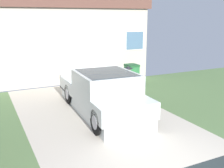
% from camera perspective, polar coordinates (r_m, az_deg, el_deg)
% --- Properties ---
extents(pickup_truck, '(2.18, 5.29, 1.61)m').
position_cam_1_polar(pickup_truck, '(9.85, -1.57, -2.34)').
color(pickup_truck, silver).
rests_on(pickup_truck, ground).
extents(person_with_hat, '(0.36, 0.43, 1.62)m').
position_cam_1_polar(person_with_hat, '(10.84, 3.39, 0.17)').
color(person_with_hat, '#333842').
rests_on(person_with_hat, ground).
extents(handbag, '(0.37, 0.19, 0.46)m').
position_cam_1_polar(handbag, '(10.83, 3.77, -4.12)').
color(handbag, tan).
rests_on(handbag, ground).
extents(house_with_garage, '(10.12, 6.16, 4.86)m').
position_cam_1_polar(house_with_garage, '(17.07, -12.42, 10.19)').
color(house_with_garage, '#B7AC9B').
rests_on(house_with_garage, ground).
extents(wheeled_trash_bin, '(0.60, 0.72, 1.03)m').
position_cam_1_polar(wheeled_trash_bin, '(14.58, 4.18, 2.34)').
color(wheeled_trash_bin, '#286B38').
rests_on(wheeled_trash_bin, ground).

